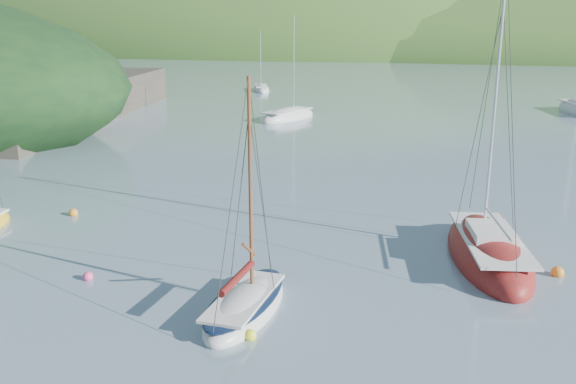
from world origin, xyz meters
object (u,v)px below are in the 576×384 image
(daysailer_white, at_px, (245,306))
(distant_sloop_c, at_px, (261,90))
(sloop_red, at_px, (488,254))
(distant_sloop_a, at_px, (288,117))

(daysailer_white, distance_m, distant_sloop_c, 63.92)
(daysailer_white, bearing_deg, sloop_red, 43.84)
(daysailer_white, xyz_separation_m, distant_sloop_c, (-20.31, 60.61, -0.05))
(daysailer_white, bearing_deg, distant_sloop_c, 109.42)
(daysailer_white, height_order, distant_sloop_a, distant_sloop_a)
(daysailer_white, height_order, distant_sloop_c, daysailer_white)
(distant_sloop_a, relative_size, distant_sloop_c, 1.26)
(distant_sloop_a, xyz_separation_m, distant_sloop_c, (-9.96, 21.07, -0.03))
(distant_sloop_a, distance_m, distant_sloop_c, 23.31)
(daysailer_white, relative_size, sloop_red, 0.66)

